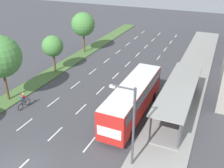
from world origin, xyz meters
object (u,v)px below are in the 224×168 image
bus (133,97)px  cyclist (24,101)px  median_tree_fourth (83,24)px  bus_shelter (181,97)px  median_tree_third (53,46)px  median_tree_second (0,57)px  streetlight (131,123)px

bus → cyclist: bearing=-162.5°
median_tree_fourth → bus_shelter: bearing=-33.8°
median_tree_third → median_tree_fourth: bearing=91.7°
median_tree_second → median_tree_third: (0.07, 8.61, -1.43)m
bus → bus_shelter: bearing=27.7°
cyclist → median_tree_second: median_tree_second is taller
median_tree_third → streetlight: bearing=-38.2°
bus → median_tree_second: size_ratio=1.57×
streetlight → cyclist: bearing=166.4°
cyclist → median_tree_third: bearing=105.9°
streetlight → median_tree_fourth: bearing=127.3°
cyclist → median_tree_second: size_ratio=0.25×
median_tree_fourth → median_tree_second: bearing=-89.4°
bus_shelter → median_tree_second: 18.83m
bus_shelter → median_tree_fourth: 21.86m
bus_shelter → median_tree_third: median_tree_third is taller
bus_shelter → median_tree_fourth: (-18.00, 12.07, 2.86)m
median_tree_third → median_tree_second: bearing=-90.5°
median_tree_third → median_tree_fourth: 8.67m
bus_shelter → streetlight: (-2.11, -8.82, 2.02)m
cyclist → median_tree_third: (-2.60, 9.13, 2.90)m
bus → median_tree_fourth: 20.01m
median_tree_second → median_tree_fourth: 17.22m
median_tree_third → streetlight: size_ratio=0.77×
median_tree_fourth → streetlight: streetlight is taller
median_tree_second → cyclist: bearing=-11.0°
bus_shelter → median_tree_fourth: size_ratio=1.92×
bus → median_tree_third: bearing=157.0°
cyclist → median_tree_fourth: median_tree_fourth is taller
cyclist → streetlight: bearing=-13.6°
bus_shelter → median_tree_second: size_ratio=1.73×
bus_shelter → bus: bus is taller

